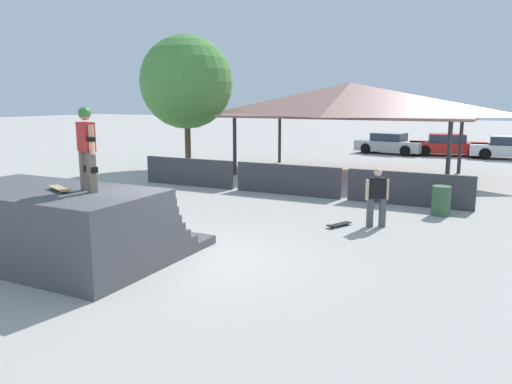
% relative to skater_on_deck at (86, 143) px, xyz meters
% --- Properties ---
extents(ground_plane, '(160.00, 160.00, 0.00)m').
position_rel_skater_on_deck_xyz_m(ground_plane, '(1.37, 1.01, -2.44)').
color(ground_plane, '#ADA8A0').
extents(quarter_pipe_ramp, '(4.56, 3.82, 1.51)m').
position_rel_skater_on_deck_xyz_m(quarter_pipe_ramp, '(-0.93, 0.05, -1.75)').
color(quarter_pipe_ramp, '#4C4C51').
rests_on(quarter_pipe_ramp, ground).
extents(skater_on_deck, '(0.69, 0.41, 1.62)m').
position_rel_skater_on_deck_xyz_m(skater_on_deck, '(0.00, 0.00, 0.00)').
color(skater_on_deck, '#6B6051').
rests_on(skater_on_deck, quarter_pipe_ramp).
extents(skateboard_on_deck, '(0.84, 0.51, 0.09)m').
position_rel_skater_on_deck_xyz_m(skateboard_on_deck, '(-0.50, -0.26, -0.87)').
color(skateboard_on_deck, green).
rests_on(skateboard_on_deck, quarter_pipe_ramp).
extents(bystander_walking, '(0.57, 0.42, 1.54)m').
position_rel_skater_on_deck_xyz_m(bystander_walking, '(4.28, 5.62, -1.59)').
color(bystander_walking, '#4C4C51').
rests_on(bystander_walking, ground).
extents(skateboard_on_ground, '(0.51, 0.82, 0.09)m').
position_rel_skater_on_deck_xyz_m(skateboard_on_ground, '(3.42, 5.21, -2.38)').
color(skateboard_on_ground, blue).
rests_on(skateboard_on_ground, ground).
extents(barrier_fence, '(12.09, 0.12, 1.05)m').
position_rel_skater_on_deck_xyz_m(barrier_fence, '(0.45, 8.73, -1.92)').
color(barrier_fence, '#3D3D42').
rests_on(barrier_fence, ground).
extents(pavilion_shelter, '(10.36, 5.68, 3.99)m').
position_rel_skater_on_deck_xyz_m(pavilion_shelter, '(0.93, 14.44, 0.79)').
color(pavilion_shelter, '#2D2D33').
rests_on(pavilion_shelter, ground).
extents(tree_beside_pavilion, '(4.32, 4.32, 6.22)m').
position_rel_skater_on_deck_xyz_m(tree_beside_pavilion, '(-6.39, 12.70, 1.61)').
color(tree_beside_pavilion, brown).
rests_on(tree_beside_pavilion, ground).
extents(trash_bin, '(0.52, 0.52, 0.85)m').
position_rel_skater_on_deck_xyz_m(trash_bin, '(5.63, 7.77, -2.02)').
color(trash_bin, '#385B3D').
rests_on(trash_bin, ground).
extents(parked_car_silver, '(4.25, 2.32, 1.27)m').
position_rel_skater_on_deck_xyz_m(parked_car_silver, '(0.80, 23.83, -1.84)').
color(parked_car_silver, '#A8AAAF').
rests_on(parked_car_silver, ground).
extents(parked_car_red, '(4.61, 2.47, 1.27)m').
position_rel_skater_on_deck_xyz_m(parked_car_red, '(4.09, 24.36, -1.84)').
color(parked_car_red, red).
rests_on(parked_car_red, ground).
extents(parked_car_white, '(4.14, 1.78, 1.27)m').
position_rel_skater_on_deck_xyz_m(parked_car_white, '(7.37, 23.96, -1.84)').
color(parked_car_white, silver).
rests_on(parked_car_white, ground).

